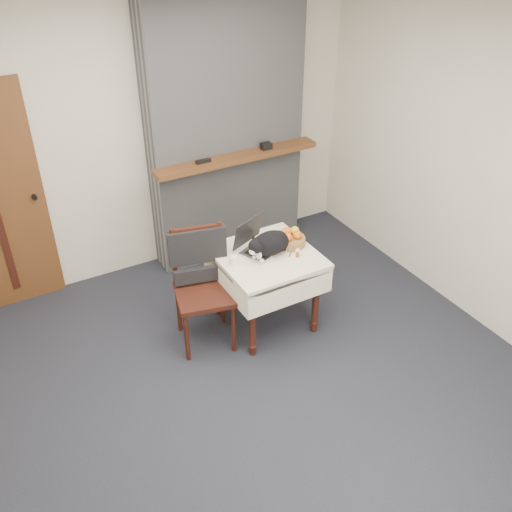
{
  "coord_description": "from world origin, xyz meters",
  "views": [
    {
      "loc": [
        -1.35,
        -2.74,
        3.21
      ],
      "look_at": [
        0.49,
        0.54,
        0.76
      ],
      "focal_mm": 40.0,
      "sensor_mm": 36.0,
      "label": 1
    }
  ],
  "objects_px": {
    "side_table": "(267,266)",
    "chair": "(200,270)",
    "pill_bottle": "(297,253)",
    "cream_jar": "(233,261)",
    "cat": "(271,243)",
    "laptop": "(257,242)",
    "fruit_basket": "(291,238)"
  },
  "relations": [
    {
      "from": "cat",
      "to": "pill_bottle",
      "type": "height_order",
      "value": "cat"
    },
    {
      "from": "cat",
      "to": "chair",
      "type": "xyz_separation_m",
      "value": [
        -0.56,
        0.15,
        -0.16
      ]
    },
    {
      "from": "cream_jar",
      "to": "chair",
      "type": "bearing_deg",
      "value": 147.28
    },
    {
      "from": "side_table",
      "to": "laptop",
      "type": "distance_m",
      "value": 0.22
    },
    {
      "from": "laptop",
      "to": "pill_bottle",
      "type": "xyz_separation_m",
      "value": [
        0.22,
        -0.27,
        -0.03
      ]
    },
    {
      "from": "fruit_basket",
      "to": "pill_bottle",
      "type": "bearing_deg",
      "value": -105.52
    },
    {
      "from": "side_table",
      "to": "chair",
      "type": "distance_m",
      "value": 0.55
    },
    {
      "from": "side_table",
      "to": "chair",
      "type": "relative_size",
      "value": 0.78
    },
    {
      "from": "laptop",
      "to": "cream_jar",
      "type": "bearing_deg",
      "value": 179.9
    },
    {
      "from": "pill_bottle",
      "to": "fruit_basket",
      "type": "xyz_separation_m",
      "value": [
        0.05,
        0.19,
        0.02
      ]
    },
    {
      "from": "side_table",
      "to": "pill_bottle",
      "type": "xyz_separation_m",
      "value": [
        0.2,
        -0.15,
        0.15
      ]
    },
    {
      "from": "side_table",
      "to": "pill_bottle",
      "type": "relative_size",
      "value": 11.71
    },
    {
      "from": "cream_jar",
      "to": "fruit_basket",
      "type": "xyz_separation_m",
      "value": [
        0.56,
        0.05,
        0.02
      ]
    },
    {
      "from": "laptop",
      "to": "pill_bottle",
      "type": "bearing_deg",
      "value": -73.81
    },
    {
      "from": "side_table",
      "to": "chair",
      "type": "bearing_deg",
      "value": 165.34
    },
    {
      "from": "cat",
      "to": "side_table",
      "type": "bearing_deg",
      "value": 147.6
    },
    {
      "from": "cream_jar",
      "to": "chair",
      "type": "xyz_separation_m",
      "value": [
        -0.22,
        0.14,
        -0.1
      ]
    },
    {
      "from": "side_table",
      "to": "cream_jar",
      "type": "distance_m",
      "value": 0.34
    },
    {
      "from": "cat",
      "to": "fruit_basket",
      "type": "xyz_separation_m",
      "value": [
        0.22,
        0.05,
        -0.05
      ]
    },
    {
      "from": "cream_jar",
      "to": "cat",
      "type": "bearing_deg",
      "value": -0.45
    },
    {
      "from": "side_table",
      "to": "chair",
      "type": "height_order",
      "value": "chair"
    },
    {
      "from": "chair",
      "to": "cream_jar",
      "type": "bearing_deg",
      "value": -19.54
    },
    {
      "from": "pill_bottle",
      "to": "chair",
      "type": "height_order",
      "value": "chair"
    },
    {
      "from": "cream_jar",
      "to": "fruit_basket",
      "type": "bearing_deg",
      "value": 4.83
    },
    {
      "from": "side_table",
      "to": "cream_jar",
      "type": "relative_size",
      "value": 9.89
    },
    {
      "from": "laptop",
      "to": "cat",
      "type": "distance_m",
      "value": 0.14
    },
    {
      "from": "pill_bottle",
      "to": "laptop",
      "type": "bearing_deg",
      "value": 130.18
    },
    {
      "from": "pill_bottle",
      "to": "fruit_basket",
      "type": "relative_size",
      "value": 0.27
    },
    {
      "from": "laptop",
      "to": "cream_jar",
      "type": "relative_size",
      "value": 5.6
    },
    {
      "from": "fruit_basket",
      "to": "chair",
      "type": "distance_m",
      "value": 0.8
    },
    {
      "from": "side_table",
      "to": "cream_jar",
      "type": "bearing_deg",
      "value": -179.02
    },
    {
      "from": "side_table",
      "to": "cat",
      "type": "xyz_separation_m",
      "value": [
        0.03,
        -0.01,
        0.22
      ]
    }
  ]
}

